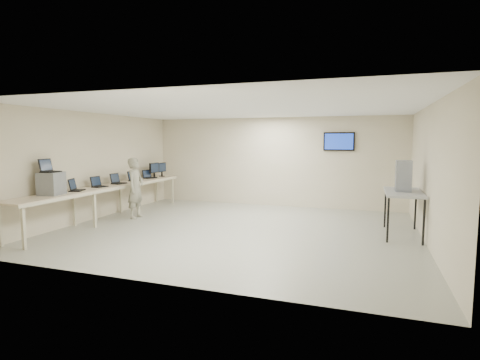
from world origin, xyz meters
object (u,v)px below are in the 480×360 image
(soldier, at_px, (136,188))
(side_table, at_px, (404,195))
(workbench, at_px, (109,188))
(equipment_box, at_px, (51,184))

(soldier, xyz_separation_m, side_table, (6.62, 0.29, 0.10))
(soldier, height_order, side_table, soldier)
(workbench, bearing_deg, equipment_box, -92.00)
(soldier, distance_m, side_table, 6.63)
(equipment_box, bearing_deg, soldier, 61.58)
(workbench, height_order, equipment_box, equipment_box)
(soldier, relative_size, side_table, 1.00)
(equipment_box, distance_m, side_table, 7.67)
(workbench, height_order, side_table, side_table)
(workbench, bearing_deg, soldier, 33.94)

